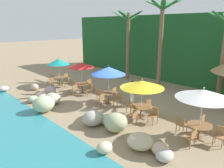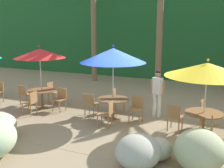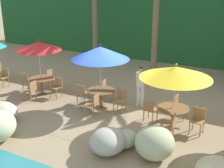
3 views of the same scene
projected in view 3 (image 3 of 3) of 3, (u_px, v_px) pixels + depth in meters
name	position (u px, v px, depth m)	size (l,w,h in m)	color
ground_plane	(112.00, 111.00, 11.61)	(120.00, 120.00, 0.00)	#937F60
terrace_deck	(112.00, 111.00, 11.61)	(18.00, 5.20, 0.01)	#937F60
foliage_backdrop	(180.00, 12.00, 18.12)	(28.00, 2.40, 6.00)	#1E5628
rock_seawall	(60.00, 131.00, 9.36)	(14.64, 3.13, 0.99)	#B7A2A4
chair_teal_seaward	(4.00, 76.00, 14.21)	(0.43, 0.44, 0.87)	#9E7042
chair_teal_inland	(0.00, 69.00, 15.26)	(0.47, 0.46, 0.87)	#9E7042
umbrella_red	(38.00, 46.00, 12.69)	(1.98, 1.98, 2.48)	silver
dining_table_red	(41.00, 81.00, 13.22)	(1.10, 1.10, 0.74)	brown
chair_red_seaward	(57.00, 86.00, 12.89)	(0.45, 0.46, 0.87)	#9E7042
chair_red_inland	(51.00, 77.00, 14.01)	(0.44, 0.43, 0.87)	#9E7042
chair_red_left	(27.00, 80.00, 13.60)	(0.45, 0.45, 0.87)	#9E7042
chair_red_right	(31.00, 89.00, 12.48)	(0.46, 0.45, 0.87)	#9E7042
umbrella_blue	(100.00, 53.00, 11.26)	(2.24, 2.24, 2.60)	silver
dining_table_blue	(101.00, 93.00, 11.80)	(1.10, 1.10, 0.74)	brown
chair_blue_seaward	(121.00, 98.00, 11.52)	(0.43, 0.44, 0.87)	#9E7042
chair_blue_inland	(106.00, 88.00, 12.62)	(0.48, 0.48, 0.87)	#9E7042
chair_blue_left	(82.00, 92.00, 12.13)	(0.42, 0.43, 0.87)	#9E7042
chair_blue_right	(94.00, 103.00, 11.06)	(0.46, 0.46, 0.87)	#9E7042
umbrella_yellow	(176.00, 72.00, 9.71)	(2.40, 2.40, 2.32)	silver
dining_table_yellow	(173.00, 111.00, 10.17)	(1.10, 1.10, 0.74)	brown
chair_yellow_seaward	(198.00, 119.00, 9.86)	(0.45, 0.45, 0.87)	#9E7042
chair_yellow_inland	(179.00, 105.00, 10.93)	(0.46, 0.45, 0.87)	#9E7042
chair_yellow_left	(150.00, 109.00, 10.60)	(0.47, 0.48, 0.87)	#9E7042
chair_yellow_right	(170.00, 125.00, 9.43)	(0.46, 0.46, 0.87)	#9E7042
waiter_in_white	(141.00, 83.00, 11.76)	(0.52, 0.33, 1.70)	white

